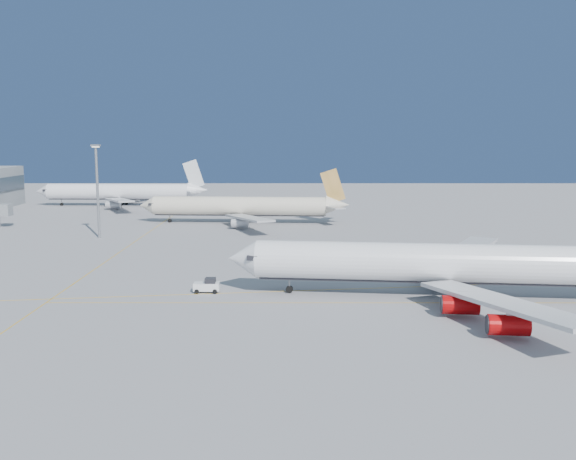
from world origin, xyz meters
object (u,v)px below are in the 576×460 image
at_px(airliner_third, 122,192).
at_px(light_mast, 97,183).
at_px(pushback_tug, 207,286).
at_px(airliner_etihad, 244,206).
at_px(airliner_virgin, 453,264).

relative_size(airliner_third, light_mast, 2.72).
xyz_separation_m(airliner_third, pushback_tug, (50.04, -137.94, -4.26)).
distance_m(airliner_third, light_mast, 79.94).
bearing_deg(airliner_etihad, airliner_third, 139.17).
bearing_deg(light_mast, pushback_tug, -58.86).
height_order(airliner_third, light_mast, light_mast).
distance_m(airliner_virgin, light_mast, 100.27).
height_order(airliner_third, pushback_tug, airliner_third).
bearing_deg(pushback_tug, airliner_etihad, 90.05).
bearing_deg(airliner_etihad, pushback_tug, -86.51).
bearing_deg(airliner_third, pushback_tug, -68.80).
relative_size(airliner_virgin, airliner_third, 1.13).
distance_m(airliner_virgin, airliner_third, 168.29).
distance_m(airliner_virgin, airliner_etihad, 100.76).
height_order(airliner_virgin, airliner_third, airliner_virgin).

